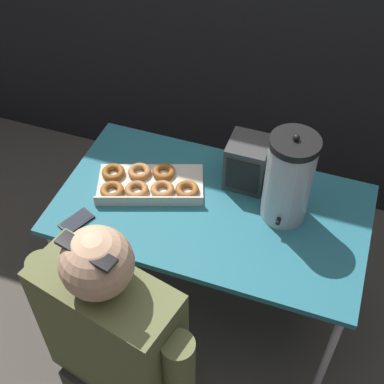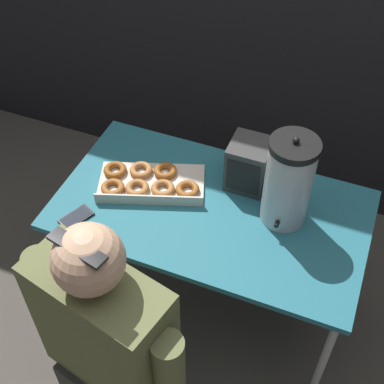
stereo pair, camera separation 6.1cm
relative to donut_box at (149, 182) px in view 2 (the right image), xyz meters
name	(u,v)px [view 2 (the right image)]	position (x,y,z in m)	size (l,w,h in m)	color
ground_plane	(207,305)	(0.29, -0.02, -0.76)	(12.00, 12.00, 0.00)	#4C473F
folding_table	(211,216)	(0.29, -0.02, -0.07)	(1.26, 0.70, 0.74)	#236675
donut_box	(149,182)	(0.00, 0.00, 0.00)	(0.50, 0.37, 0.05)	beige
coffee_urn	(288,182)	(0.57, 0.05, 0.18)	(0.19, 0.21, 0.41)	#B7B7BC
cell_phone	(76,217)	(-0.19, -0.27, -0.01)	(0.12, 0.15, 0.01)	black
space_heater	(249,164)	(0.38, 0.17, 0.09)	(0.17, 0.17, 0.21)	#333333
person_seated	(110,353)	(0.16, -0.68, -0.17)	(0.62, 0.34, 1.25)	#33332D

